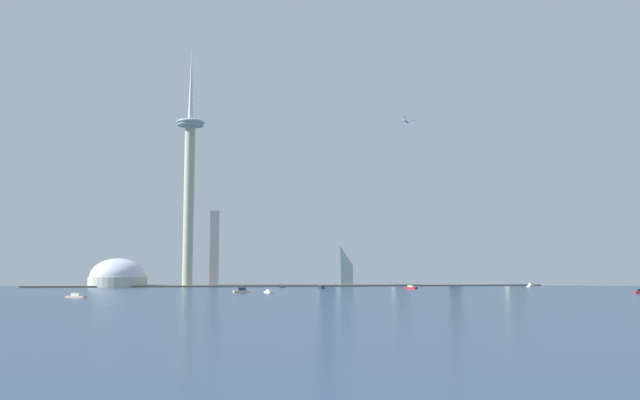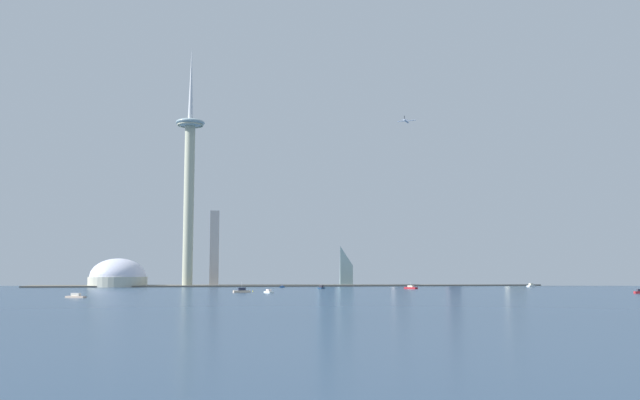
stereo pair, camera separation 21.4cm
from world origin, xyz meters
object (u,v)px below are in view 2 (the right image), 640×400
object	(u,v)px
skyscraper_4	(400,266)
boat_6	(282,287)
skyscraper_1	(453,256)
channel_buoy_0	(253,291)
stadium_dome	(118,278)
boat_2	(411,288)
skyscraper_6	(515,265)
boat_1	(269,292)
skyscraper_2	(98,262)
skyscraper_5	(326,236)
skyscraper_3	(345,257)
boat_5	(76,296)
skyscraper_0	(214,248)
airplane	(407,121)
observation_tower	(189,172)
boat_7	(640,292)
boat_4	(531,286)
boat_3	(242,291)
boat_0	(321,287)

from	to	relation	value
skyscraper_4	boat_6	xyz separation A→B (m)	(-200.10, -142.92, -27.92)
skyscraper_1	channel_buoy_0	world-z (taller)	skyscraper_1
stadium_dome	boat_2	size ratio (longest dim) A/B	4.62
skyscraper_4	skyscraper_6	bearing A→B (deg)	-15.35
boat_1	boat_2	distance (m)	220.14
skyscraper_2	skyscraper_5	bearing A→B (deg)	-1.88
skyscraper_6	boat_2	bearing A→B (deg)	-139.91
skyscraper_3	skyscraper_4	bearing A→B (deg)	26.06
skyscraper_1	skyscraper_4	world-z (taller)	skyscraper_1
boat_5	channel_buoy_0	world-z (taller)	boat_5
skyscraper_0	airplane	xyz separation A→B (m)	(272.78, -47.00, 183.87)
observation_tower	boat_7	size ratio (longest dim) A/B	31.27
skyscraper_3	boat_2	bearing A→B (deg)	-76.24
skyscraper_5	skyscraper_2	bearing A→B (deg)	178.12
boat_1	boat_6	distance (m)	214.81
stadium_dome	boat_6	world-z (taller)	stadium_dome
channel_buoy_0	skyscraper_1	bearing A→B (deg)	44.86
stadium_dome	skyscraper_6	world-z (taller)	skyscraper_6
skyscraper_6	boat_5	xyz separation A→B (m)	(-570.80, -403.41, -29.46)
boat_7	boat_2	bearing A→B (deg)	-44.32
skyscraper_2	airplane	bearing A→B (deg)	-15.85
observation_tower	boat_6	distance (m)	211.78
skyscraper_3	boat_4	bearing A→B (deg)	-26.63
stadium_dome	boat_1	bearing A→B (deg)	-57.57
boat_2	boat_3	distance (m)	234.67
observation_tower	skyscraper_3	distance (m)	257.83
skyscraper_4	boat_0	xyz separation A→B (m)	(-157.57, -202.47, -27.66)
boat_2	boat_5	xyz separation A→B (m)	(-349.81, -217.39, -0.18)
boat_3	channel_buoy_0	world-z (taller)	boat_3
skyscraper_4	channel_buoy_0	distance (m)	397.63
skyscraper_0	airplane	size ratio (longest dim) A/B	4.23
boat_1	skyscraper_5	bearing A→B (deg)	-40.16
skyscraper_0	boat_6	xyz separation A→B (m)	(88.33, -91.57, -52.32)
skyscraper_2	skyscraper_3	distance (m)	371.41
channel_buoy_0	boat_3	bearing A→B (deg)	-113.62
skyscraper_3	boat_4	distance (m)	264.29
skyscraper_5	boat_4	distance (m)	319.03
skyscraper_6	boat_7	distance (m)	382.36
skyscraper_6	boat_3	size ratio (longest dim) A/B	3.75
skyscraper_4	boat_3	size ratio (longest dim) A/B	3.64
skyscraper_4	skyscraper_5	size ratio (longest dim) A/B	0.43
skyscraper_6	boat_2	size ratio (longest dim) A/B	3.90
boat_3	boat_5	world-z (taller)	boat_3
airplane	skyscraper_5	bearing A→B (deg)	73.30
observation_tower	skyscraper_3	xyz separation A→B (m)	(227.26, 30.18, -117.99)
boat_7	boat_5	bearing A→B (deg)	6.18
skyscraper_3	boat_6	distance (m)	145.72
skyscraper_3	skyscraper_6	world-z (taller)	skyscraper_3
observation_tower	boat_0	bearing A→B (deg)	-36.70
boat_1	boat_0	bearing A→B (deg)	-49.33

